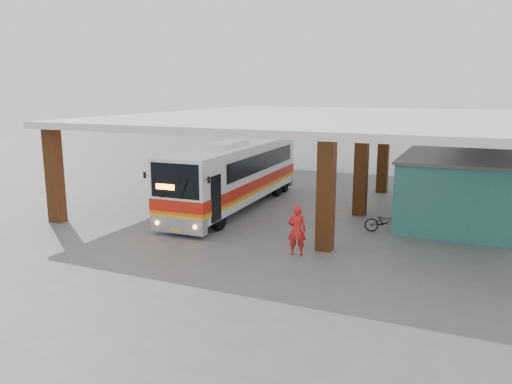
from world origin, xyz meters
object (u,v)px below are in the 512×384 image
object	(u,v)px
coach_bus	(235,174)
pedestrian	(297,230)
red_chair	(407,190)
motorcycle	(386,222)

from	to	relation	value
coach_bus	pedestrian	world-z (taller)	coach_bus
red_chair	coach_bus	bearing A→B (deg)	-146.42
coach_bus	motorcycle	xyz separation A→B (m)	(7.93, -1.50, -1.27)
pedestrian	motorcycle	bearing A→B (deg)	-137.58
motorcycle	pedestrian	distance (m)	5.06
coach_bus	pedestrian	xyz separation A→B (m)	(5.45, -5.88, -0.80)
pedestrian	red_chair	world-z (taller)	pedestrian
coach_bus	red_chair	xyz separation A→B (m)	(7.78, 6.39, -1.38)
red_chair	motorcycle	bearing A→B (deg)	-94.70
coach_bus	pedestrian	size ratio (longest dim) A/B	6.44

